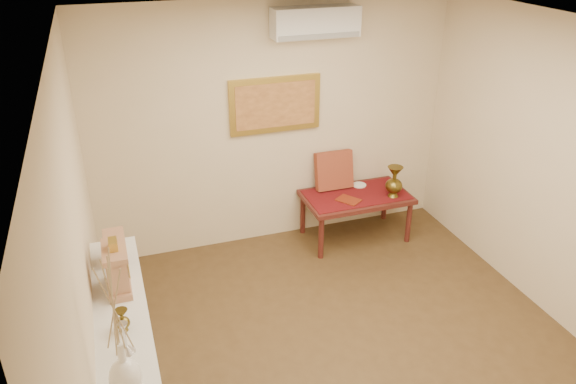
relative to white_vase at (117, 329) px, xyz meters
name	(u,v)px	position (x,y,z in m)	size (l,w,h in m)	color
floor	(356,360)	(1.83, 0.77, -1.46)	(4.50, 4.50, 0.00)	brown
ceiling	(379,40)	(1.83, 0.77, 1.24)	(4.50, 4.50, 0.00)	silver
wall_back	(275,126)	(1.83, 3.02, -0.11)	(4.00, 0.02, 2.70)	beige
wall_left	(84,273)	(-0.17, 0.77, -0.11)	(0.02, 4.50, 2.70)	beige
white_vase	(117,329)	(0.00, 0.00, 0.00)	(0.18, 0.18, 0.96)	white
candlestick	(125,338)	(0.02, 0.37, -0.37)	(0.11, 0.11, 0.22)	silver
brass_urn_small	(122,317)	(0.02, 0.58, -0.37)	(0.10, 0.10, 0.21)	brown
table_cloth	(356,195)	(2.68, 2.65, -0.90)	(1.14, 0.59, 0.01)	maroon
brass_urn_tall	(394,178)	(3.05, 2.49, -0.68)	(0.19, 0.19, 0.44)	brown
plate	(359,185)	(2.81, 2.86, -0.89)	(0.17, 0.17, 0.01)	white
menu	(349,200)	(2.53, 2.54, -0.89)	(0.18, 0.25, 0.01)	maroon
cushion	(334,170)	(2.50, 2.91, -0.68)	(0.44, 0.10, 0.44)	maroon
display_ledge	(129,367)	(0.00, 0.77, -0.97)	(0.37, 2.02, 0.98)	silver
mantel_clock	(117,268)	(0.03, 1.06, -0.30)	(0.17, 0.36, 0.41)	tan
wooden_chest	(116,247)	(0.03, 1.45, -0.36)	(0.16, 0.21, 0.24)	tan
low_table	(356,200)	(2.68, 2.65, -0.97)	(1.20, 0.70, 0.55)	#531E19
painting	(275,105)	(1.83, 3.00, 0.14)	(1.00, 0.06, 0.60)	gold
ac_unit	(316,22)	(2.23, 2.89, 0.99)	(0.90, 0.25, 0.30)	white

